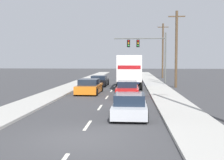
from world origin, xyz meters
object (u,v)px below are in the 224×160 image
car_black (99,81)px  car_red (127,90)px  car_silver (130,106)px  utility_pole_mid (176,48)px  car_orange (89,87)px  utility_pole_far (163,50)px  traffic_signal_mast (144,47)px  box_truck (130,70)px

car_black → car_red: size_ratio=0.98×
car_silver → utility_pole_mid: size_ratio=0.48×
car_orange → utility_pole_mid: 11.34m
car_black → utility_pole_far: utility_pole_far is taller
car_orange → utility_pole_far: utility_pole_far is taller
car_black → utility_pole_far: size_ratio=0.47×
car_silver → utility_pole_mid: bearing=73.7°
car_orange → traffic_signal_mast: (5.32, 12.29, 4.10)m
car_orange → utility_pole_mid: utility_pole_mid is taller
box_truck → utility_pole_mid: bearing=11.6°
box_truck → utility_pole_far: utility_pole_far is taller
utility_pole_far → utility_pole_mid: bearing=-91.0°
traffic_signal_mast → car_orange: bearing=-113.4°
car_orange → utility_pole_far: 25.13m
car_silver → traffic_signal_mast: (1.64, 22.70, 4.14)m
utility_pole_mid → car_orange: bearing=-143.3°
traffic_signal_mast → utility_pole_mid: bearing=-60.9°
car_red → traffic_signal_mast: bearing=82.6°
utility_pole_mid → traffic_signal_mast: bearing=119.1°
car_black → car_silver: (3.70, -18.11, 0.00)m
utility_pole_far → box_truck: bearing=-106.7°
traffic_signal_mast → utility_pole_mid: 6.75m
traffic_signal_mast → utility_pole_far: bearing=71.8°
box_truck → car_red: 7.81m
car_silver → box_truck: bearing=90.4°
box_truck → car_silver: size_ratio=2.16×
car_black → car_orange: 7.70m
car_black → box_truck: size_ratio=0.49×
traffic_signal_mast → utility_pole_mid: utility_pole_mid is taller
car_silver → traffic_signal_mast: size_ratio=0.59×
car_orange → car_silver: 11.05m
box_truck → utility_pole_mid: utility_pole_mid is taller
car_red → traffic_signal_mast: 15.28m
traffic_signal_mast → utility_pole_far: (3.58, 10.86, -0.01)m
car_red → car_orange: bearing=146.0°
box_truck → car_black: bearing=147.1°
car_black → utility_pole_far: 18.31m
traffic_signal_mast → car_silver: bearing=-94.1°
utility_pole_mid → car_silver: bearing=-106.3°
utility_pole_mid → car_black: bearing=171.4°
car_orange → utility_pole_far: size_ratio=0.51×
car_orange → box_truck: 6.60m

